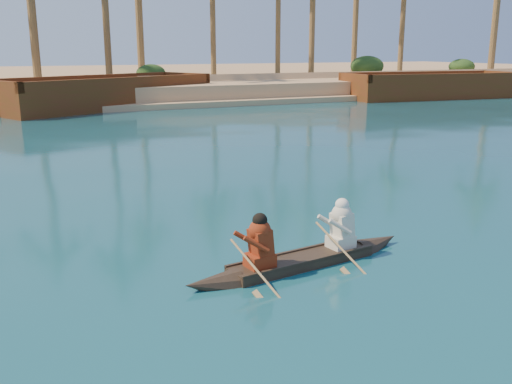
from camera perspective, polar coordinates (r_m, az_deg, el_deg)
name	(u,v)px	position (r m, az deg, el deg)	size (l,w,h in m)	color
canoe	(302,252)	(9.79, 4.63, -6.03)	(4.47, 1.14, 1.22)	#31241B
barge_mid	(106,95)	(37.24, -14.76, 9.38)	(14.43, 9.89, 2.29)	#5B2413
barge_right	(431,87)	(45.40, 17.10, 9.96)	(13.66, 5.87, 2.21)	#5B2413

